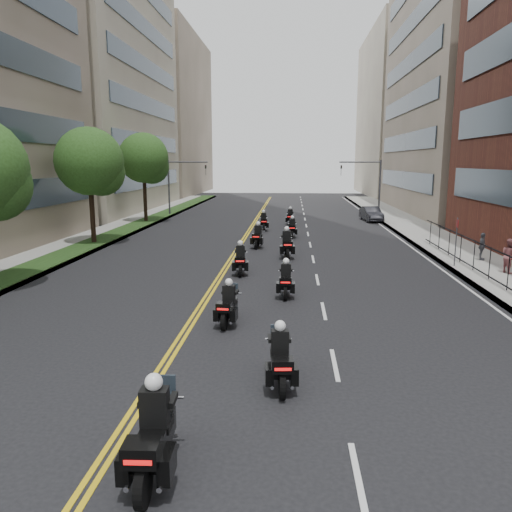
{
  "coord_description": "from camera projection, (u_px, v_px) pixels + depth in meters",
  "views": [
    {
      "loc": [
        1.98,
        -7.98,
        5.48
      ],
      "look_at": [
        0.44,
        13.13,
        1.45
      ],
      "focal_mm": 35.0,
      "sensor_mm": 36.0,
      "label": 1
    }
  ],
  "objects": [
    {
      "name": "motorcycle_2",
      "position": [
        228.0,
        307.0,
        16.94
      ],
      "size": [
        0.56,
        2.13,
        1.57
      ],
      "rotation": [
        0.0,
        0.0,
        -0.08
      ],
      "color": "black",
      "rests_on": "ground"
    },
    {
      "name": "motorcycle_8",
      "position": [
        264.0,
        222.0,
        40.02
      ],
      "size": [
        0.61,
        2.23,
        1.65
      ],
      "rotation": [
        0.0,
        0.0,
        0.09
      ],
      "color": "black",
      "rests_on": "ground"
    },
    {
      "name": "parked_sedan",
      "position": [
        371.0,
        214.0,
        46.3
      ],
      "size": [
        1.81,
        4.16,
        1.33
      ],
      "primitive_type": "imported",
      "rotation": [
        0.0,
        0.0,
        0.1
      ],
      "color": "black",
      "rests_on": "ground"
    },
    {
      "name": "motorcycle_6",
      "position": [
        258.0,
        237.0,
        32.07
      ],
      "size": [
        0.58,
        2.27,
        1.68
      ],
      "rotation": [
        0.0,
        0.0,
        -0.07
      ],
      "color": "black",
      "rests_on": "ground"
    },
    {
      "name": "grass_strip",
      "position": [
        100.0,
        240.0,
        34.25
      ],
      "size": [
        2.0,
        90.0,
        0.04
      ],
      "primitive_type": "cube",
      "color": "#193212",
      "rests_on": "sidewalk_left"
    },
    {
      "name": "sidewalk_right",
      "position": [
        445.0,
        245.0,
        32.6
      ],
      "size": [
        4.0,
        90.0,
        0.15
      ],
      "primitive_type": "cube",
      "color": "gray",
      "rests_on": "ground"
    },
    {
      "name": "traffic_signal_left",
      "position": [
        178.0,
        179.0,
        50.12
      ],
      "size": [
        4.09,
        0.2,
        5.6
      ],
      "color": "#3F3F44",
      "rests_on": "ground"
    },
    {
      "name": "pedestrian_b",
      "position": [
        509.0,
        256.0,
        24.06
      ],
      "size": [
        0.82,
        0.95,
        1.68
      ],
      "primitive_type": "imported",
      "rotation": [
        0.0,
        0.0,
        1.83
      ],
      "color": "#965255",
      "rests_on": "sidewalk_right"
    },
    {
      "name": "motorcycle_9",
      "position": [
        290.0,
        217.0,
        43.82
      ],
      "size": [
        0.5,
        2.12,
        1.56
      ],
      "rotation": [
        0.0,
        0.0,
        -0.04
      ],
      "color": "black",
      "rests_on": "ground"
    },
    {
      "name": "street_trees",
      "position": [
        52.0,
        168.0,
        27.04
      ],
      "size": [
        4.4,
        38.4,
        7.98
      ],
      "color": "black",
      "rests_on": "ground"
    },
    {
      "name": "traffic_signal_right",
      "position": [
        370.0,
        180.0,
        48.76
      ],
      "size": [
        4.09,
        0.2,
        5.6
      ],
      "color": "#3F3F44",
      "rests_on": "ground"
    },
    {
      "name": "motorcycle_1",
      "position": [
        280.0,
        361.0,
        12.27
      ],
      "size": [
        0.61,
        2.22,
        1.64
      ],
      "rotation": [
        0.0,
        0.0,
        0.1
      ],
      "color": "black",
      "rests_on": "ground"
    },
    {
      "name": "motorcycle_7",
      "position": [
        292.0,
        229.0,
        36.45
      ],
      "size": [
        0.49,
        2.14,
        1.58
      ],
      "rotation": [
        0.0,
        0.0,
        -0.0
      ],
      "color": "black",
      "rests_on": "ground"
    },
    {
      "name": "motorcycle_5",
      "position": [
        287.0,
        245.0,
        28.73
      ],
      "size": [
        0.63,
        2.44,
        1.8
      ],
      "rotation": [
        0.0,
        0.0,
        0.07
      ],
      "color": "black",
      "rests_on": "ground"
    },
    {
      "name": "building_left_mid",
      "position": [
        75.0,
        54.0,
        54.4
      ],
      "size": [
        16.11,
        28.0,
        34.0
      ],
      "color": "gray",
      "rests_on": "ground"
    },
    {
      "name": "motorcycle_3",
      "position": [
        286.0,
        281.0,
        20.49
      ],
      "size": [
        0.49,
        2.14,
        1.58
      ],
      "rotation": [
        0.0,
        0.0,
        -0.0
      ],
      "color": "black",
      "rests_on": "ground"
    },
    {
      "name": "building_right_far",
      "position": [
        413.0,
        114.0,
        81.43
      ],
      "size": [
        15.0,
        28.0,
        26.0
      ],
      "primitive_type": "cube",
      "color": "gray",
      "rests_on": "ground"
    },
    {
      "name": "motorcycle_0",
      "position": [
        154.0,
        438.0,
        8.7
      ],
      "size": [
        0.6,
        2.52,
        1.86
      ],
      "rotation": [
        0.0,
        0.0,
        0.04
      ],
      "color": "black",
      "rests_on": "ground"
    },
    {
      "name": "ground",
      "position": [
        179.0,
        470.0,
        8.98
      ],
      "size": [
        160.0,
        160.0,
        0.0
      ],
      "primitive_type": "plane",
      "color": "black",
      "rests_on": "ground"
    },
    {
      "name": "motorcycle_4",
      "position": [
        240.0,
        261.0,
        24.51
      ],
      "size": [
        0.61,
        2.26,
        1.67
      ],
      "rotation": [
        0.0,
        0.0,
        0.09
      ],
      "color": "black",
      "rests_on": "ground"
    },
    {
      "name": "pedestrian_c",
      "position": [
        482.0,
        247.0,
        27.19
      ],
      "size": [
        0.64,
        0.95,
        1.51
      ],
      "primitive_type": "imported",
      "rotation": [
        0.0,
        0.0,
        1.23
      ],
      "color": "#42444A",
      "rests_on": "sidewalk_right"
    },
    {
      "name": "building_right_tan",
      "position": [
        483.0,
        68.0,
        51.67
      ],
      "size": [
        15.11,
        28.0,
        30.0
      ],
      "color": "#766A56",
      "rests_on": "ground"
    },
    {
      "name": "building_left_far",
      "position": [
        152.0,
        116.0,
        84.55
      ],
      "size": [
        16.0,
        28.0,
        26.0
      ],
      "primitive_type": "cube",
      "color": "#766A56",
      "rests_on": "ground"
    },
    {
      "name": "sidewalk_left",
      "position": [
        89.0,
        241.0,
        34.32
      ],
      "size": [
        4.0,
        90.0,
        0.15
      ],
      "primitive_type": "cube",
      "color": "gray",
      "rests_on": "ground"
    }
  ]
}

